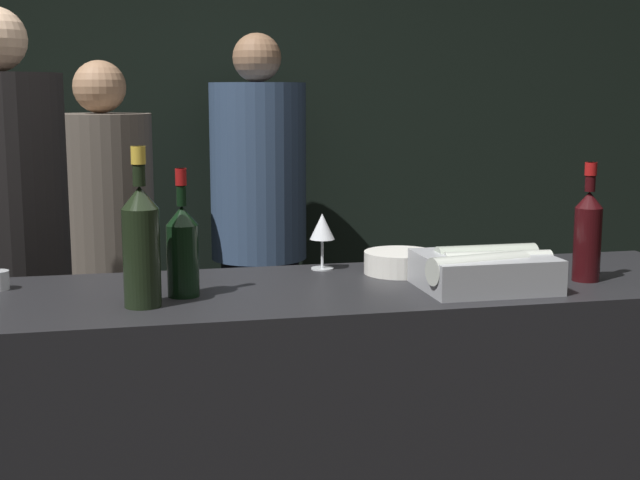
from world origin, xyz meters
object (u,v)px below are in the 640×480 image
(person_grey_polo, at_px, (259,221))
(wine_glass, at_px, (322,229))
(red_wine_bottle_burgundy, at_px, (183,248))
(person_in_hoodie, at_px, (106,249))
(bowl_white, at_px, (400,262))
(red_wine_bottle_tall, at_px, (588,232))
(person_blond_tee, at_px, (7,259))
(champagne_bottle, at_px, (141,242))
(ice_bin_with_bottles, at_px, (485,269))

(person_grey_polo, bearing_deg, wine_glass, -7.77)
(red_wine_bottle_burgundy, xyz_separation_m, person_in_hoodie, (-0.22, 1.48, -0.25))
(person_grey_polo, bearing_deg, red_wine_bottle_burgundy, -21.79)
(bowl_white, height_order, wine_glass, wine_glass)
(wine_glass, bearing_deg, person_in_hoodie, 117.38)
(red_wine_bottle_tall, distance_m, person_blond_tee, 1.86)
(wine_glass, height_order, champagne_bottle, champagne_bottle)
(wine_glass, relative_size, red_wine_bottle_tall, 0.50)
(bowl_white, xyz_separation_m, red_wine_bottle_burgundy, (-0.62, -0.16, 0.09))
(bowl_white, height_order, person_grey_polo, person_grey_polo)
(person_blond_tee, distance_m, person_grey_polo, 1.24)
(person_in_hoodie, height_order, person_grey_polo, person_grey_polo)
(wine_glass, xyz_separation_m, red_wine_bottle_tall, (0.67, -0.31, 0.01))
(red_wine_bottle_burgundy, bearing_deg, bowl_white, 14.30)
(bowl_white, xyz_separation_m, person_grey_polo, (-0.18, 1.48, -0.09))
(champagne_bottle, xyz_separation_m, person_grey_polo, (0.54, 1.73, -0.21))
(champagne_bottle, bearing_deg, person_in_hoodie, 94.11)
(person_in_hoodie, xyz_separation_m, person_grey_polo, (0.66, 0.16, 0.07))
(ice_bin_with_bottles, xyz_separation_m, red_wine_bottle_tall, (0.31, 0.03, 0.08))
(bowl_white, bearing_deg, person_in_hoodie, 122.23)
(person_blond_tee, bearing_deg, red_wine_bottle_tall, -75.65)
(wine_glass, xyz_separation_m, champagne_bottle, (-0.52, -0.35, 0.04))
(red_wine_bottle_tall, relative_size, person_blond_tee, 0.17)
(champagne_bottle, bearing_deg, bowl_white, 18.81)
(person_blond_tee, bearing_deg, bowl_white, -77.68)
(red_wine_bottle_burgundy, bearing_deg, wine_glass, 32.08)
(bowl_white, distance_m, red_wine_bottle_burgundy, 0.65)
(bowl_white, height_order, red_wine_bottle_tall, red_wine_bottle_tall)
(ice_bin_with_bottles, height_order, red_wine_bottle_tall, red_wine_bottle_tall)
(red_wine_bottle_tall, xyz_separation_m, person_in_hoodie, (-1.30, 1.53, -0.26))
(ice_bin_with_bottles, height_order, person_grey_polo, person_grey_polo)
(ice_bin_with_bottles, height_order, champagne_bottle, champagne_bottle)
(ice_bin_with_bottles, distance_m, bowl_white, 0.29)
(red_wine_bottle_tall, distance_m, person_in_hoodie, 2.02)
(red_wine_bottle_burgundy, bearing_deg, person_blond_tee, 121.38)
(bowl_white, bearing_deg, person_grey_polo, 96.82)
(wine_glass, bearing_deg, person_blond_tee, 147.48)
(person_in_hoodie, bearing_deg, red_wine_bottle_burgundy, -14.36)
(ice_bin_with_bottles, relative_size, person_in_hoodie, 0.21)
(champagne_bottle, distance_m, person_in_hoodie, 1.60)
(bowl_white, distance_m, person_blond_tee, 1.35)
(bowl_white, xyz_separation_m, wine_glass, (-0.20, 0.10, 0.09))
(ice_bin_with_bottles, relative_size, champagne_bottle, 0.94)
(ice_bin_with_bottles, distance_m, champagne_bottle, 0.88)
(bowl_white, relative_size, red_wine_bottle_burgundy, 0.63)
(person_in_hoodie, bearing_deg, bowl_white, 9.60)
(red_wine_bottle_burgundy, xyz_separation_m, champagne_bottle, (-0.10, -0.09, 0.03))
(red_wine_bottle_tall, bearing_deg, bowl_white, 155.82)
(red_wine_bottle_burgundy, relative_size, person_blond_tee, 0.17)
(ice_bin_with_bottles, xyz_separation_m, wine_glass, (-0.36, 0.34, 0.07))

